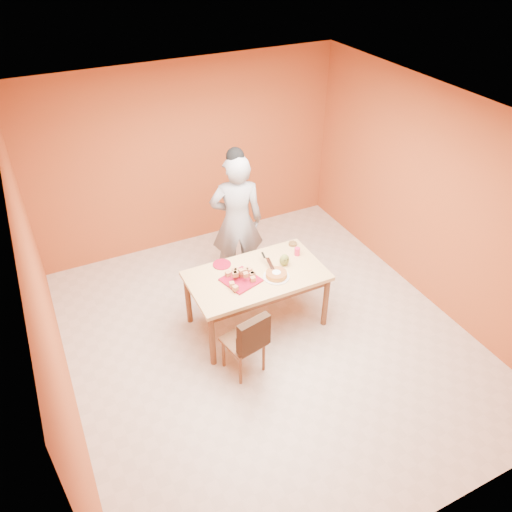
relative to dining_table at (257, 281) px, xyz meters
name	(u,v)px	position (x,y,z in m)	size (l,w,h in m)	color
floor	(268,339)	(0.00, -0.33, -0.67)	(5.00, 5.00, 0.00)	silver
ceiling	(273,123)	(0.00, -0.33, 2.03)	(5.00, 5.00, 0.00)	silver
wall_back	(189,157)	(0.00, 2.17, 0.68)	(4.50, 4.50, 0.00)	#AF5428
wall_left	(46,310)	(-2.25, -0.33, 0.68)	(5.00, 5.00, 0.00)	#AF5428
wall_right	(435,201)	(2.25, -0.33, 0.68)	(5.00, 5.00, 0.00)	#AF5428
dining_table	(257,281)	(0.00, 0.00, 0.00)	(1.60, 0.90, 0.76)	#E9C479
dining_chair	(244,340)	(-0.46, -0.62, -0.22)	(0.47, 0.53, 0.87)	brown
pastry_pile	(241,276)	(-0.22, -0.03, 0.17)	(0.33, 0.33, 0.11)	tan
person	(237,222)	(0.16, 0.90, 0.27)	(0.68, 0.45, 1.88)	gray
pastry_platter	(241,280)	(-0.22, -0.03, 0.11)	(0.37, 0.37, 0.02)	maroon
red_dinner_plate	(222,264)	(-0.29, 0.35, 0.10)	(0.22, 0.22, 0.01)	maroon
white_cake_plate	(276,277)	(0.18, -0.15, 0.10)	(0.31, 0.31, 0.01)	white
sponge_cake	(276,274)	(0.18, -0.15, 0.13)	(0.25, 0.25, 0.06)	gold
cake_server	(270,263)	(0.19, 0.03, 0.17)	(0.05, 0.24, 0.01)	silver
egg_ornament	(284,260)	(0.38, 0.02, 0.17)	(0.12, 0.10, 0.15)	olive
magenta_glass	(297,251)	(0.62, 0.13, 0.14)	(0.07, 0.07, 0.10)	#DF214F
checker_tin	(293,244)	(0.68, 0.35, 0.11)	(0.10, 0.10, 0.03)	#3E1F10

